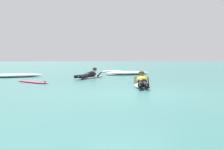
{
  "coord_description": "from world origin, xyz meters",
  "views": [
    {
      "loc": [
        -1.5,
        -7.89,
        0.97
      ],
      "look_at": [
        -0.08,
        4.06,
        0.27
      ],
      "focal_mm": 46.29,
      "sensor_mm": 36.0,
      "label": 1
    }
  ],
  "objects": [
    {
      "name": "surfer_near",
      "position": [
        0.67,
        1.71,
        0.14
      ],
      "size": [
        0.95,
        2.72,
        0.54
      ],
      "color": "silver",
      "rests_on": "ground"
    },
    {
      "name": "whitewater_mid_left",
      "position": [
        1.27,
        8.25,
        0.1
      ],
      "size": [
        2.75,
        1.43,
        0.21
      ],
      "color": "white",
      "rests_on": "ground"
    },
    {
      "name": "drifting_surfboard",
      "position": [
        -3.26,
        3.7,
        0.03
      ],
      "size": [
        1.7,
        1.9,
        0.16
      ],
      "color": "#E54C66",
      "rests_on": "ground"
    },
    {
      "name": "whitewater_mid_right",
      "position": [
        -4.85,
        6.86,
        0.08
      ],
      "size": [
        3.29,
        1.77,
        0.18
      ],
      "color": "white",
      "rests_on": "ground"
    },
    {
      "name": "whitewater_front",
      "position": [
        0.77,
        11.28,
        0.06
      ],
      "size": [
        1.68,
        1.14,
        0.13
      ],
      "color": "white",
      "rests_on": "ground"
    },
    {
      "name": "surfer_far",
      "position": [
        -0.93,
        5.87,
        0.14
      ],
      "size": [
        1.55,
        2.45,
        0.54
      ],
      "color": "white",
      "rests_on": "ground"
    },
    {
      "name": "ground_plane",
      "position": [
        0.0,
        10.0,
        0.0
      ],
      "size": [
        120.0,
        120.0,
        0.0
      ],
      "primitive_type": "plane",
      "color": "#387A75"
    }
  ]
}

